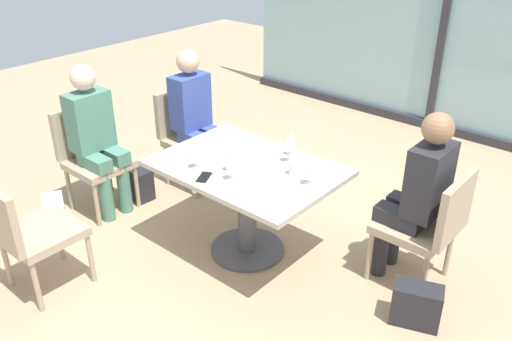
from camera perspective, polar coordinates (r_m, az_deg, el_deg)
The scene contains 21 objects.
ground_plane at distance 4.12m, azimuth -0.92°, elevation -8.53°, with size 12.00×12.00×0.00m, color tan.
window_wall_backdrop at distance 6.22m, azimuth 19.63°, elevation 14.74°, with size 5.04×0.10×2.70m.
dining_table_main at distance 3.83m, azimuth -0.98°, elevation -1.87°, with size 1.28×0.90×0.73m.
chair_far_right at distance 3.71m, azimuth 18.05°, elevation -5.35°, with size 0.50×0.46×0.87m.
chair_far_left at distance 4.91m, azimuth -7.26°, elevation 4.16°, with size 0.50×0.46×0.87m.
chair_side_end at distance 4.67m, azimuth -17.21°, elevation 1.81°, with size 0.50×0.46×0.87m.
chair_front_left at distance 3.77m, azimuth -23.36°, elevation -5.81°, with size 0.46×0.50×0.87m.
person_far_right at distance 3.64m, azimuth 16.97°, elevation -2.09°, with size 0.39×0.34×1.26m.
person_far_left at distance 4.76m, azimuth -6.50°, elevation 6.07°, with size 0.39×0.34×1.26m.
person_side_end at distance 4.50m, azimuth -16.79°, elevation 3.76°, with size 0.39×0.34×1.26m.
wine_glass_0 at distance 3.50m, azimuth -2.77°, elevation 0.94°, with size 0.07×0.07×0.18m.
wine_glass_1 at distance 3.74m, azimuth 3.51°, elevation 2.78°, with size 0.07×0.07×0.18m.
wine_glass_2 at distance 3.67m, azimuth -6.61°, elevation 2.11°, with size 0.07×0.07×0.18m.
wine_glass_3 at distance 3.85m, azimuth 3.81°, elevation 3.49°, with size 0.07×0.07×0.18m.
wine_glass_4 at distance 3.45m, azimuth 5.76°, elevation 0.45°, with size 0.07×0.07×0.18m.
wine_glass_5 at distance 3.62m, azimuth -2.81°, elevation 1.86°, with size 0.07×0.07×0.18m.
coffee_cup at distance 3.61m, azimuth 4.12°, elevation 0.25°, with size 0.08×0.08×0.09m, color white.
cell_phone_on_table at distance 3.59m, azimuth -5.58°, elevation -0.71°, with size 0.07×0.14×0.01m, color black.
handbag_0 at distance 3.58m, azimuth 16.78°, elevation -13.62°, with size 0.30×0.16×0.28m, color #232328.
handbag_1 at distance 4.86m, azimuth -12.57°, elevation -1.27°, with size 0.30×0.16×0.28m, color #232328.
handbag_2 at distance 4.56m, azimuth -20.70°, elevation -4.52°, with size 0.30×0.16×0.28m, color silver.
Camera 1 is at (2.22, -2.48, 2.43)m, focal length 37.36 mm.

